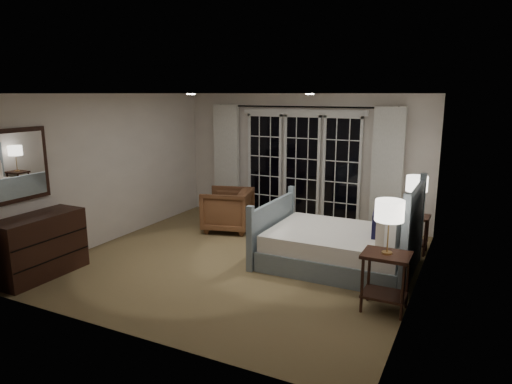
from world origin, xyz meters
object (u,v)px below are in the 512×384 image
at_px(lamp_left, 390,211).
at_px(bed, 342,245).
at_px(armchair, 228,210).
at_px(lamp_right, 417,184).
at_px(nightstand_right, 413,228).
at_px(dresser, 40,246).
at_px(nightstand_left, 386,273).

bearing_deg(lamp_left, bed, 126.39).
height_order(bed, armchair, bed).
bearing_deg(lamp_left, lamp_right, 89.75).
bearing_deg(armchair, nightstand_right, 79.54).
relative_size(nightstand_right, dresser, 0.49).
bearing_deg(lamp_right, nightstand_right, 0.00).
bearing_deg(nightstand_right, armchair, -175.27).
height_order(bed, lamp_right, bed).
xyz_separation_m(nightstand_right, dresser, (-4.50, -3.32, 0.04)).
distance_m(lamp_right, dresser, 5.63).
height_order(armchair, dresser, dresser).
xyz_separation_m(nightstand_right, lamp_left, (-0.01, -2.24, 0.81)).
relative_size(bed, nightstand_right, 3.54).
bearing_deg(bed, lamp_left, -53.61).
relative_size(bed, lamp_left, 3.42).
bearing_deg(bed, dresser, -148.70).
bearing_deg(armchair, lamp_right, 79.54).
relative_size(bed, dresser, 1.75).
height_order(lamp_right, dresser, lamp_right).
distance_m(nightstand_left, armchair, 3.80).
height_order(nightstand_right, armchair, armchair).
bearing_deg(armchair, dresser, -37.31).
xyz_separation_m(bed, dresser, (-3.65, -2.22, 0.12)).
bearing_deg(dresser, lamp_left, 13.48).
distance_m(nightstand_right, lamp_right, 0.72).
xyz_separation_m(nightstand_left, lamp_left, (0.00, 0.00, 0.74)).
bearing_deg(dresser, armchair, 67.87).
distance_m(bed, lamp_right, 1.60).
height_order(nightstand_right, lamp_left, lamp_left).
height_order(lamp_left, armchair, lamp_left).
distance_m(bed, nightstand_right, 1.40).
bearing_deg(nightstand_left, dresser, -166.52).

